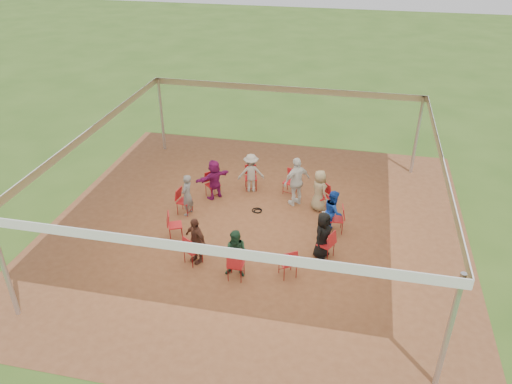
% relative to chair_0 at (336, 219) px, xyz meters
% --- Properties ---
extents(ground, '(80.00, 80.00, 0.00)m').
position_rel_chair_0_xyz_m(ground, '(-2.48, -0.35, -0.45)').
color(ground, '#375B1C').
rests_on(ground, ground).
extents(dirt_patch, '(13.00, 13.00, 0.00)m').
position_rel_chair_0_xyz_m(dirt_patch, '(-2.48, -0.35, -0.44)').
color(dirt_patch, brown).
rests_on(dirt_patch, ground).
extents(tent, '(10.33, 10.33, 3.00)m').
position_rel_chair_0_xyz_m(tent, '(-2.48, -0.35, 1.92)').
color(tent, '#B2B2B7').
rests_on(tent, ground).
extents(chair_0, '(0.49, 0.48, 0.90)m').
position_rel_chair_0_xyz_m(chair_0, '(0.00, 0.00, 0.00)').
color(chair_0, red).
rests_on(chair_0, ground).
extents(chair_1, '(0.61, 0.61, 0.90)m').
position_rel_chair_0_xyz_m(chair_1, '(-0.58, 1.28, 0.00)').
color(chair_1, red).
rests_on(chair_1, ground).
extents(chair_2, '(0.53, 0.54, 0.90)m').
position_rel_chair_0_xyz_m(chair_2, '(-1.77, 2.05, 0.00)').
color(chair_2, red).
rests_on(chair_2, ground).
extents(chair_3, '(0.53, 0.54, 0.90)m').
position_rel_chair_0_xyz_m(chair_3, '(-3.18, 2.05, 0.00)').
color(chair_3, red).
rests_on(chair_3, ground).
extents(chair_4, '(0.61, 0.61, 0.90)m').
position_rel_chair_0_xyz_m(chair_4, '(-4.37, 1.29, 0.00)').
color(chair_4, red).
rests_on(chair_4, ground).
extents(chair_5, '(0.50, 0.48, 0.90)m').
position_rel_chair_0_xyz_m(chair_5, '(-4.96, 0.01, 0.00)').
color(chair_5, red).
rests_on(chair_5, ground).
extents(chair_6, '(0.57, 0.56, 0.90)m').
position_rel_chair_0_xyz_m(chair_6, '(-4.76, -1.39, 0.00)').
color(chair_6, red).
rests_on(chair_6, ground).
extents(chair_7, '(0.59, 0.60, 0.90)m').
position_rel_chair_0_xyz_m(chair_7, '(-3.84, -2.45, 0.00)').
color(chair_7, red).
rests_on(chair_7, ground).
extents(chair_8, '(0.42, 0.44, 0.90)m').
position_rel_chair_0_xyz_m(chair_8, '(-2.48, -2.85, 0.00)').
color(chair_8, red).
rests_on(chair_8, ground).
extents(chair_9, '(0.59, 0.60, 0.90)m').
position_rel_chair_0_xyz_m(chair_9, '(-1.13, -2.46, 0.00)').
color(chair_9, red).
rests_on(chair_9, ground).
extents(chair_10, '(0.58, 0.57, 0.90)m').
position_rel_chair_0_xyz_m(chair_10, '(-0.20, -1.40, 0.00)').
color(chair_10, red).
rests_on(chair_10, ground).
extents(person_seated_0, '(0.49, 0.74, 1.43)m').
position_rel_chair_0_xyz_m(person_seated_0, '(-0.12, -0.02, 0.27)').
color(person_seated_0, '#143BA3').
rests_on(person_seated_0, ground).
extents(person_seated_1, '(0.75, 0.78, 1.43)m').
position_rel_chair_0_xyz_m(person_seated_1, '(-0.67, 1.21, 0.27)').
color(person_seated_1, '#9B8962').
rests_on(person_seated_1, ground).
extents(person_seated_2, '(1.01, 0.70, 1.43)m').
position_rel_chair_0_xyz_m(person_seated_2, '(-3.14, 1.94, 0.27)').
color(person_seated_2, '#9D978A').
rests_on(person_seated_2, ground).
extents(person_seated_3, '(1.24, 1.33, 1.43)m').
position_rel_chair_0_xyz_m(person_seated_3, '(-4.28, 1.21, 0.27)').
color(person_seated_3, '#7F155A').
rests_on(person_seated_3, ground).
extents(person_seated_4, '(0.41, 0.57, 1.43)m').
position_rel_chair_0_xyz_m(person_seated_4, '(-4.84, -0.01, 0.27)').
color(person_seated_4, slate).
rests_on(person_seated_4, ground).
extents(person_seated_5, '(0.94, 0.81, 1.43)m').
position_rel_chair_0_xyz_m(person_seated_5, '(-3.77, -2.35, 0.27)').
color(person_seated_5, '#582F24').
rests_on(person_seated_5, ground).
extents(person_seated_6, '(0.70, 0.40, 1.43)m').
position_rel_chair_0_xyz_m(person_seated_6, '(-2.48, -2.73, 0.27)').
color(person_seated_6, '#1F432E').
rests_on(person_seated_6, ground).
extents(person_seated_7, '(0.65, 0.80, 1.43)m').
position_rel_chair_0_xyz_m(person_seated_7, '(-0.31, -1.35, 0.27)').
color(person_seated_7, black).
rests_on(person_seated_7, ground).
extents(standing_person, '(1.10, 1.08, 1.74)m').
position_rel_chair_0_xyz_m(standing_person, '(-1.46, 1.37, 0.43)').
color(standing_person, silver).
rests_on(standing_person, ground).
extents(cable_coil, '(0.38, 0.38, 0.03)m').
position_rel_chair_0_xyz_m(cable_coil, '(-2.64, 0.63, -0.43)').
color(cable_coil, black).
rests_on(cable_coil, ground).
extents(laptop, '(0.30, 0.35, 0.22)m').
position_rel_chair_0_xyz_m(laptop, '(-0.28, -0.04, 0.22)').
color(laptop, '#B7B7BC').
rests_on(laptop, ground).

